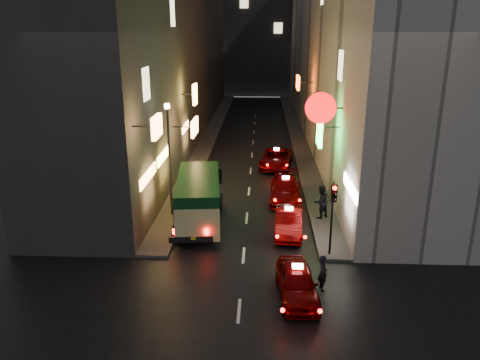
# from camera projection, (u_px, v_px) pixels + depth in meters

# --- Properties ---
(building_left) EXTENTS (7.56, 52.00, 18.00)m
(building_left) POSITION_uv_depth(u_px,v_px,m) (169.00, 40.00, 43.63)
(building_left) COLOR #33322F
(building_left) RESTS_ON ground
(building_right) EXTENTS (7.98, 52.00, 18.00)m
(building_right) POSITION_uv_depth(u_px,v_px,m) (341.00, 40.00, 42.93)
(building_right) COLOR #BCB7AC
(building_right) RESTS_ON ground
(building_far) EXTENTS (30.00, 10.00, 22.00)m
(building_far) POSITION_uv_depth(u_px,v_px,m) (258.00, 21.00, 73.03)
(building_far) COLOR #323136
(building_far) RESTS_ON ground
(sidewalk_left) EXTENTS (1.50, 52.00, 0.15)m
(sidewalk_left) POSITION_uv_depth(u_px,v_px,m) (211.00, 134.00, 46.26)
(sidewalk_left) COLOR #42403E
(sidewalk_left) RESTS_ON ground
(sidewalk_right) EXTENTS (1.50, 52.00, 0.15)m
(sidewalk_right) POSITION_uv_depth(u_px,v_px,m) (297.00, 135.00, 45.89)
(sidewalk_right) COLOR #42403E
(sidewalk_right) RESTS_ON ground
(minibus) EXTENTS (2.80, 6.39, 2.66)m
(minibus) POSITION_uv_depth(u_px,v_px,m) (199.00, 195.00, 24.85)
(minibus) COLOR #D9D587
(minibus) RESTS_ON ground
(taxi_near) EXTENTS (2.23, 4.75, 1.64)m
(taxi_near) POSITION_uv_depth(u_px,v_px,m) (297.00, 280.00, 18.32)
(taxi_near) COLOR #620000
(taxi_near) RESTS_ON ground
(taxi_second) EXTENTS (2.17, 4.75, 1.65)m
(taxi_second) POSITION_uv_depth(u_px,v_px,m) (289.00, 220.00, 24.06)
(taxi_second) COLOR #620000
(taxi_second) RESTS_ON ground
(taxi_third) EXTENTS (2.25, 5.06, 1.75)m
(taxi_third) POSITION_uv_depth(u_px,v_px,m) (285.00, 187.00, 28.72)
(taxi_third) COLOR #620000
(taxi_third) RESTS_ON ground
(taxi_far) EXTENTS (2.65, 5.11, 1.72)m
(taxi_far) POSITION_uv_depth(u_px,v_px,m) (276.00, 157.00, 35.47)
(taxi_far) COLOR #620000
(taxi_far) RESTS_ON ground
(pedestrian_crossing) EXTENTS (0.48, 0.64, 1.74)m
(pedestrian_crossing) POSITION_uv_depth(u_px,v_px,m) (323.00, 270.00, 18.80)
(pedestrian_crossing) COLOR black
(pedestrian_crossing) RESTS_ON ground
(pedestrian_sidewalk) EXTENTS (0.93, 0.88, 2.11)m
(pedestrian_sidewalk) POSITION_uv_depth(u_px,v_px,m) (321.00, 200.00, 25.54)
(pedestrian_sidewalk) COLOR black
(pedestrian_sidewalk) RESTS_ON sidewalk_right
(traffic_light) EXTENTS (0.26, 0.43, 3.50)m
(traffic_light) POSITION_uv_depth(u_px,v_px,m) (333.00, 204.00, 20.86)
(traffic_light) COLOR black
(traffic_light) RESTS_ON sidewalk_right
(lamp_post) EXTENTS (0.28, 0.28, 6.22)m
(lamp_post) POSITION_uv_depth(u_px,v_px,m) (169.00, 153.00, 25.19)
(lamp_post) COLOR black
(lamp_post) RESTS_ON sidewalk_left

